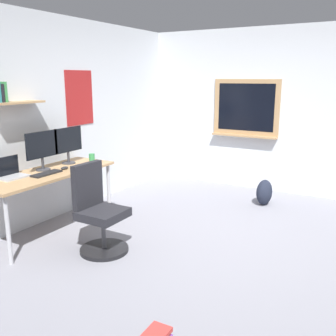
% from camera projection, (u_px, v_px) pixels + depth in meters
% --- Properties ---
extents(ground_plane, '(5.20, 5.20, 0.00)m').
position_uv_depth(ground_plane, '(232.00, 247.00, 4.24)').
color(ground_plane, gray).
rests_on(ground_plane, ground).
extents(wall_back, '(5.00, 0.30, 2.60)m').
position_uv_depth(wall_back, '(62.00, 118.00, 5.13)').
color(wall_back, silver).
rests_on(wall_back, ground).
extents(wall_right, '(0.22, 5.00, 2.60)m').
position_uv_depth(wall_right, '(290.00, 112.00, 6.01)').
color(wall_right, silver).
rests_on(wall_right, ground).
extents(desk, '(1.69, 0.64, 0.75)m').
position_uv_depth(desk, '(48.00, 178.00, 4.50)').
color(desk, tan).
rests_on(desk, ground).
extents(office_chair, '(0.52, 0.52, 0.95)m').
position_uv_depth(office_chair, '(98.00, 214.00, 4.08)').
color(office_chair, black).
rests_on(office_chair, ground).
extents(laptop, '(0.31, 0.21, 0.23)m').
position_uv_depth(laptop, '(11.00, 173.00, 4.22)').
color(laptop, '#ADAFB5').
rests_on(laptop, desk).
extents(monitor_primary, '(0.46, 0.17, 0.46)m').
position_uv_depth(monitor_primary, '(42.00, 148.00, 4.51)').
color(monitor_primary, '#38383D').
rests_on(monitor_primary, desk).
extents(monitor_secondary, '(0.46, 0.17, 0.46)m').
position_uv_depth(monitor_secondary, '(68.00, 143.00, 4.86)').
color(monitor_secondary, '#38383D').
rests_on(monitor_secondary, desk).
extents(keyboard, '(0.37, 0.13, 0.02)m').
position_uv_depth(keyboard, '(47.00, 174.00, 4.37)').
color(keyboard, black).
rests_on(keyboard, desk).
extents(computer_mouse, '(0.10, 0.06, 0.03)m').
position_uv_depth(computer_mouse, '(64.00, 168.00, 4.60)').
color(computer_mouse, '#262628').
rests_on(computer_mouse, desk).
extents(coffee_mug, '(0.08, 0.08, 0.09)m').
position_uv_depth(coffee_mug, '(92.00, 157.00, 5.09)').
color(coffee_mug, '#338C4C').
rests_on(coffee_mug, desk).
extents(backpack, '(0.32, 0.22, 0.37)m').
position_uv_depth(backpack, '(264.00, 192.00, 5.62)').
color(backpack, '#1E2333').
rests_on(backpack, ground).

